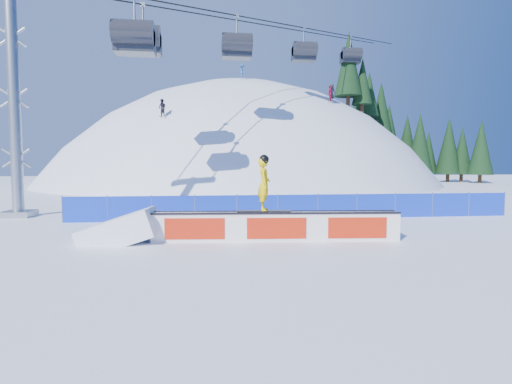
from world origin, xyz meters
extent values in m
plane|color=white|center=(0.00, 0.00, 0.00)|extent=(160.00, 160.00, 0.00)
sphere|color=white|center=(0.00, 42.00, -18.00)|extent=(64.00, 64.00, 64.00)
cylinder|color=#372416|center=(15.06, 36.29, 10.25)|extent=(0.50, 0.50, 1.40)
cone|color=black|center=(15.06, 36.29, 14.79)|extent=(3.47, 3.47, 7.88)
cylinder|color=#372416|center=(14.30, 45.93, 10.95)|extent=(0.50, 0.50, 1.40)
cone|color=black|center=(14.30, 45.93, 14.66)|extent=(2.73, 2.73, 6.20)
cylinder|color=#372416|center=(16.05, 36.43, 9.72)|extent=(0.50, 0.50, 1.40)
cone|color=black|center=(16.05, 36.43, 13.71)|extent=(2.99, 2.99, 6.79)
cylinder|color=#372416|center=(17.65, 45.66, 9.04)|extent=(0.50, 0.50, 1.40)
cone|color=black|center=(17.65, 45.66, 14.29)|extent=(4.09, 4.09, 9.30)
cylinder|color=#372416|center=(20.46, 39.95, 7.12)|extent=(0.50, 0.50, 1.40)
cone|color=black|center=(20.46, 39.95, 11.63)|extent=(3.44, 3.44, 7.82)
cylinder|color=#372416|center=(23.41, 44.16, 4.31)|extent=(0.50, 0.50, 1.40)
cone|color=black|center=(23.41, 44.16, 8.29)|extent=(2.97, 2.97, 6.76)
cylinder|color=#372416|center=(24.62, 36.08, 2.17)|extent=(0.50, 0.50, 1.40)
cone|color=black|center=(24.62, 36.08, 6.12)|extent=(2.95, 2.95, 6.71)
cylinder|color=#372416|center=(24.64, 39.50, 2.86)|extent=(0.50, 0.50, 1.40)
cone|color=black|center=(24.64, 39.50, 8.29)|extent=(4.25, 4.25, 9.65)
cylinder|color=#372416|center=(27.18, 45.86, 0.60)|extent=(0.50, 0.50, 1.40)
cone|color=black|center=(27.18, 45.86, 4.93)|extent=(3.28, 3.28, 7.46)
cylinder|color=#372416|center=(30.10, 37.25, 0.60)|extent=(0.50, 0.50, 1.40)
cone|color=black|center=(30.10, 37.25, 4.59)|extent=(2.98, 2.98, 6.78)
cylinder|color=#372416|center=(29.74, 38.80, 0.60)|extent=(0.50, 0.50, 1.40)
cone|color=black|center=(29.74, 38.80, 4.32)|extent=(2.75, 2.75, 6.24)
cylinder|color=#372416|center=(33.03, 43.35, 0.60)|extent=(0.50, 0.50, 1.40)
cone|color=black|center=(33.03, 43.35, 5.59)|extent=(3.86, 3.86, 8.77)
cylinder|color=#372416|center=(33.61, 44.79, 0.60)|extent=(0.50, 0.50, 1.40)
cone|color=black|center=(33.61, 44.79, 5.94)|extent=(4.17, 4.17, 9.49)
cube|color=#0F30C1|center=(0.00, 4.50, 0.60)|extent=(22.00, 0.03, 1.20)
cylinder|color=#404B74|center=(-11.00, 4.50, 0.65)|extent=(0.05, 0.05, 1.30)
cylinder|color=#404B74|center=(-9.00, 4.50, 0.65)|extent=(0.05, 0.05, 1.30)
cylinder|color=#404B74|center=(-7.00, 4.50, 0.65)|extent=(0.05, 0.05, 1.30)
cylinder|color=#404B74|center=(-5.00, 4.50, 0.65)|extent=(0.05, 0.05, 1.30)
cylinder|color=#404B74|center=(-3.00, 4.50, 0.65)|extent=(0.05, 0.05, 1.30)
cylinder|color=#404B74|center=(-1.00, 4.50, 0.65)|extent=(0.05, 0.05, 1.30)
cylinder|color=#404B74|center=(1.00, 4.50, 0.65)|extent=(0.05, 0.05, 1.30)
cylinder|color=#404B74|center=(3.00, 4.50, 0.65)|extent=(0.05, 0.05, 1.30)
cylinder|color=#404B74|center=(5.00, 4.50, 0.65)|extent=(0.05, 0.05, 1.30)
cylinder|color=#404B74|center=(7.00, 4.50, 0.65)|extent=(0.05, 0.05, 1.30)
cylinder|color=#404B74|center=(9.00, 4.50, 0.65)|extent=(0.05, 0.05, 1.30)
cylinder|color=#404B74|center=(11.00, 4.50, 0.65)|extent=(0.05, 0.05, 1.30)
cube|color=#91969E|center=(-14.00, 7.00, 0.15)|extent=(1.40, 1.40, 0.30)
cylinder|color=#91969E|center=(-14.00, 7.00, 6.00)|extent=(0.56, 0.56, 12.00)
cylinder|color=#25262D|center=(-8.75, 10.55, 10.52)|extent=(2.40, 1.50, 1.50)
cylinder|color=#25262D|center=(-2.00, 17.93, 12.36)|extent=(2.40, 1.50, 1.50)
cylinder|color=#25262D|center=(5.50, 26.13, 14.40)|extent=(2.40, 1.50, 1.50)
cylinder|color=#25262D|center=(13.75, 35.15, 16.64)|extent=(2.40, 1.50, 1.50)
cube|color=white|center=(-2.00, -0.87, 0.49)|extent=(8.65, 1.23, 0.97)
cube|color=#9396A0|center=(-2.00, -0.87, 0.99)|extent=(8.56, 1.25, 0.04)
cube|color=black|center=(-2.02, -1.16, 1.00)|extent=(8.61, 0.72, 0.06)
cube|color=black|center=(-1.98, -0.59, 1.00)|extent=(8.61, 0.72, 0.06)
cube|color=red|center=(-2.02, -1.15, 0.49)|extent=(8.17, 0.67, 0.73)
cube|color=red|center=(-1.98, -0.59, 0.49)|extent=(8.17, 0.67, 0.73)
cube|color=black|center=(-2.42, -0.84, 1.05)|extent=(1.92, 0.49, 0.04)
imported|color=yellow|center=(-2.42, -0.84, 1.99)|extent=(0.53, 0.73, 1.83)
sphere|color=black|center=(-2.42, -0.84, 2.84)|extent=(0.34, 0.34, 0.34)
imported|color=black|center=(-8.64, 24.23, 8.00)|extent=(1.02, 0.99, 1.65)
imported|color=#B01943|center=(8.95, 28.50, 10.42)|extent=(0.94, 0.99, 1.65)
imported|color=#1C58AB|center=(-0.23, 34.14, 13.84)|extent=(0.77, 1.15, 1.65)
imported|color=#2B2B2B|center=(9.67, 30.25, 10.97)|extent=(0.89, 0.67, 1.65)
camera|label=1|loc=(-4.32, -14.54, 2.69)|focal=28.00mm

